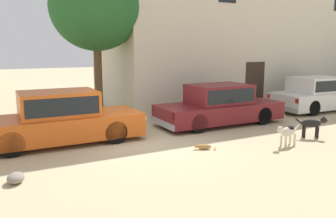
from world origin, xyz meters
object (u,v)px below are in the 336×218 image
Objects in this scene: parked_sedan_nearest at (60,118)px; stray_dog_tan at (313,124)px; stray_dog_spotted at (288,131)px; parked_sedan_second at (219,105)px; parked_sedan_third at (319,94)px; stray_cat at (204,147)px; acacia_tree_left at (96,7)px.

parked_sedan_nearest is 7.59m from stray_dog_tan.
parked_sedan_second is at bearing -97.91° from stray_dog_spotted.
parked_sedan_nearest is 5.54m from parked_sedan_second.
stray_dog_tan is (6.96, -3.00, -0.31)m from parked_sedan_nearest.
parked_sedan_second is 1.00× the size of parked_sedan_third.
acacia_tree_left reaches higher than stray_cat.
stray_dog_tan is at bearing -22.89° from parked_sedan_nearest.
parked_sedan_third is at bearing -137.07° from stray_cat.
stray_dog_spotted is (5.59, -3.28, -0.32)m from parked_sedan_nearest.
stray_dog_spotted is 0.18× the size of acacia_tree_left.
parked_sedan_nearest reaches higher than stray_dog_spotted.
parked_sedan_nearest is 5.02m from acacia_tree_left.
stray_dog_spotted is at bearing -30.01° from parked_sedan_nearest.
parked_sedan_nearest is at bearing -39.07° from stray_dog_spotted.
acacia_tree_left reaches higher than stray_dog_spotted.
acacia_tree_left is (-3.55, 6.27, 3.80)m from stray_dog_spotted.
stray_cat is at bearing -132.71° from parked_sedan_second.
acacia_tree_left is (-3.51, 3.09, 3.51)m from parked_sedan_second.
parked_sedan_third is at bearing -157.05° from stray_dog_spotted.
parked_sedan_third is 6.55m from stray_dog_spotted.
parked_sedan_second is at bearing -108.95° from stray_cat.
parked_sedan_third is 0.81× the size of acacia_tree_left.
stray_dog_tan is at bearing -163.77° from stray_cat.
parked_sedan_nearest is 1.00× the size of parked_sedan_third.
parked_sedan_second is at bearing -41.37° from acacia_tree_left.
stray_dog_spotted is 8.14m from acacia_tree_left.
parked_sedan_second is 5.62m from parked_sedan_third.
stray_dog_tan is 8.62m from acacia_tree_left.
parked_sedan_third is 4.56× the size of stray_dog_spotted.
stray_cat is (-2.24, -2.36, -0.64)m from parked_sedan_second.
parked_sedan_second is 7.99× the size of stray_cat.
stray_dog_tan is at bearing -50.54° from acacia_tree_left.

